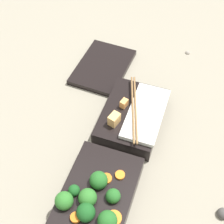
# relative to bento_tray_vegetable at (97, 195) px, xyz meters

# --- Properties ---
(ground_plane) EXTENTS (3.00, 3.00, 0.00)m
(ground_plane) POSITION_rel_bento_tray_vegetable_xyz_m (0.11, -0.01, -0.03)
(ground_plane) COLOR gray
(bento_tray_vegetable) EXTENTS (0.21, 0.15, 0.08)m
(bento_tray_vegetable) POSITION_rel_bento_tray_vegetable_xyz_m (0.00, 0.00, 0.00)
(bento_tray_vegetable) COLOR black
(bento_tray_vegetable) RESTS_ON ground_plane
(bento_tray_rice) EXTENTS (0.21, 0.15, 0.08)m
(bento_tray_rice) POSITION_rel_bento_tray_vegetable_xyz_m (0.24, -0.02, -0.00)
(bento_tray_rice) COLOR black
(bento_tray_rice) RESTS_ON ground_plane
(bento_lid) EXTENTS (0.21, 0.16, 0.02)m
(bento_lid) POSITION_rel_bento_tray_vegetable_xyz_m (0.41, 0.14, -0.02)
(bento_lid) COLOR black
(bento_lid) RESTS_ON ground_plane
(pebble_0) EXTENTS (0.03, 0.03, 0.03)m
(pebble_0) POSITION_rel_bento_tray_vegetable_xyz_m (0.06, -0.27, -0.02)
(pebble_0) COLOR #474442
(pebble_0) RESTS_ON ground_plane
(pebble_1) EXTENTS (0.02, 0.02, 0.02)m
(pebble_1) POSITION_rel_bento_tray_vegetable_xyz_m (0.57, -0.10, -0.03)
(pebble_1) COLOR gray
(pebble_1) RESTS_ON ground_plane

